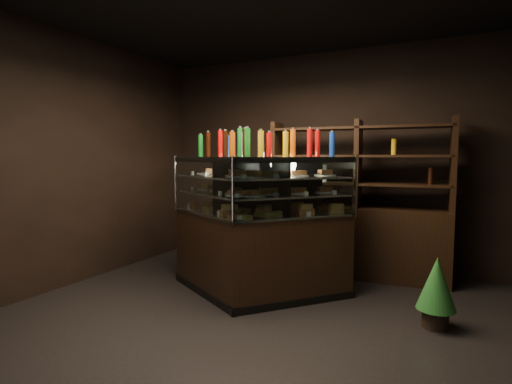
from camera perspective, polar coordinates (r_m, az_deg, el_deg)
ground at (r=3.77m, az=-1.37°, el=-19.06°), size 5.00×5.00×0.00m
room_shell at (r=3.47m, az=-1.44°, el=11.69°), size 5.02×5.02×3.01m
display_case at (r=4.52m, az=-0.16°, el=-8.08°), size 2.16×1.53×1.55m
food_display at (r=4.41m, az=-0.17°, el=0.47°), size 1.75×1.06×0.47m
bottles_top at (r=4.40m, az=-0.15°, el=6.89°), size 1.58×0.92×0.30m
potted_conifer at (r=4.01m, az=24.41°, el=-11.65°), size 0.34×0.34×0.73m
back_shelving at (r=5.29m, az=14.16°, el=-5.22°), size 2.25×0.56×2.00m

